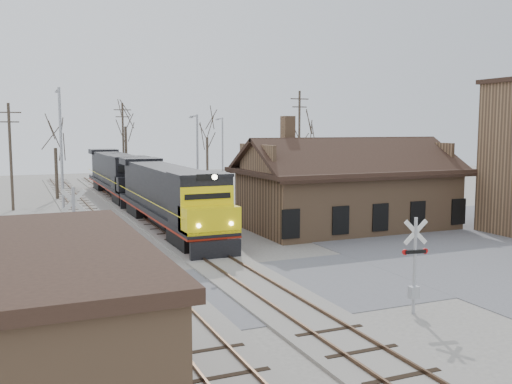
% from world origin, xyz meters
% --- Properties ---
extents(ground, '(140.00, 140.00, 0.00)m').
position_xyz_m(ground, '(0.00, 0.00, 0.00)').
color(ground, '#A29D92').
rests_on(ground, ground).
extents(road, '(60.00, 9.00, 0.03)m').
position_xyz_m(road, '(0.00, 0.00, 0.01)').
color(road, '#5D5D62').
rests_on(road, ground).
extents(parking_lot, '(22.00, 26.00, 0.03)m').
position_xyz_m(parking_lot, '(18.00, 4.00, 0.02)').
color(parking_lot, '#5D5D62').
rests_on(parking_lot, ground).
extents(track_main, '(3.40, 90.00, 0.24)m').
position_xyz_m(track_main, '(0.00, 15.00, 0.07)').
color(track_main, '#A29D92').
rests_on(track_main, ground).
extents(track_siding, '(3.40, 90.00, 0.24)m').
position_xyz_m(track_siding, '(-4.50, 15.00, 0.07)').
color(track_siding, '#A29D92').
rests_on(track_siding, ground).
extents(depot, '(15.20, 9.31, 7.90)m').
position_xyz_m(depot, '(11.99, 12.00, 2.41)').
color(depot, '#916B4B').
rests_on(depot, ground).
extents(locomotive_lead, '(3.08, 20.62, 4.58)m').
position_xyz_m(locomotive_lead, '(0.00, 15.60, 2.41)').
color(locomotive_lead, black).
rests_on(locomotive_lead, ground).
extents(locomotive_trailing, '(3.08, 20.62, 4.33)m').
position_xyz_m(locomotive_trailing, '(0.00, 36.49, 2.40)').
color(locomotive_trailing, black).
rests_on(locomotive_trailing, ground).
extents(crossbuck_near, '(1.06, 0.29, 3.73)m').
position_xyz_m(crossbuck_near, '(4.05, -5.38, 1.77)').
color(crossbuck_near, '#A5A8AD').
rests_on(crossbuck_near, ground).
extents(crossbuck_far, '(1.21, 0.51, 4.42)m').
position_xyz_m(crossbuck_far, '(-7.34, 4.43, 2.05)').
color(crossbuck_far, '#A5A8AD').
rests_on(crossbuck_far, ground).
extents(streetlight_a, '(0.25, 2.04, 9.71)m').
position_xyz_m(streetlight_a, '(-6.83, 17.26, 5.40)').
color(streetlight_a, '#A5A8AD').
rests_on(streetlight_a, ground).
extents(streetlight_b, '(0.25, 2.04, 8.17)m').
position_xyz_m(streetlight_b, '(4.34, 23.12, 4.61)').
color(streetlight_b, '#A5A8AD').
rests_on(streetlight_b, ground).
extents(streetlight_c, '(0.25, 2.04, 8.18)m').
position_xyz_m(streetlight_c, '(11.19, 35.96, 4.62)').
color(streetlight_c, '#A5A8AD').
rests_on(streetlight_c, ground).
extents(utility_pole_a, '(2.00, 0.24, 9.18)m').
position_xyz_m(utility_pole_a, '(-9.94, 30.45, 4.81)').
color(utility_pole_a, '#382D23').
rests_on(utility_pole_a, ground).
extents(utility_pole_b, '(2.00, 0.24, 9.95)m').
position_xyz_m(utility_pole_b, '(2.17, 44.96, 5.20)').
color(utility_pole_b, '#382D23').
rests_on(utility_pole_b, ground).
extents(utility_pole_c, '(2.00, 0.24, 10.77)m').
position_xyz_m(utility_pole_c, '(17.00, 29.05, 5.62)').
color(utility_pole_c, '#382D23').
rests_on(utility_pole_c, ground).
extents(tree_b, '(3.42, 3.42, 8.37)m').
position_xyz_m(tree_b, '(-5.90, 36.59, 5.95)').
color(tree_b, '#382D23').
rests_on(tree_b, ground).
extents(tree_c, '(4.83, 4.83, 11.84)m').
position_xyz_m(tree_c, '(2.85, 47.02, 8.43)').
color(tree_c, '#382D23').
rests_on(tree_c, ground).
extents(tree_d, '(3.95, 3.95, 9.67)m').
position_xyz_m(tree_d, '(12.20, 44.18, 6.88)').
color(tree_d, '#382D23').
rests_on(tree_d, ground).
extents(tree_e, '(3.64, 3.64, 8.92)m').
position_xyz_m(tree_e, '(21.53, 36.30, 6.34)').
color(tree_e, '#382D23').
rests_on(tree_e, ground).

